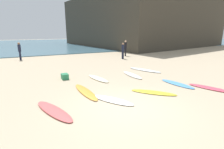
{
  "coord_description": "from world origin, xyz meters",
  "views": [
    {
      "loc": [
        -3.19,
        -5.2,
        2.83
      ],
      "look_at": [
        1.26,
        3.76,
        0.3
      ],
      "focal_mm": 27.73,
      "sensor_mm": 36.0,
      "label": 1
    }
  ],
  "objects": [
    {
      "name": "beach_cooler",
      "position": [
        -1.26,
        5.08,
        0.16
      ],
      "size": [
        0.39,
        0.52,
        0.33
      ],
      "primitive_type": "cube",
      "rotation": [
        0.0,
        0.0,
        4.73
      ],
      "color": "#287F51",
      "rests_on": "ground_plane"
    },
    {
      "name": "surfboard_7",
      "position": [
        0.53,
        4.19,
        0.04
      ],
      "size": [
        0.86,
        2.19,
        0.09
      ],
      "primitive_type": "ellipsoid",
      "rotation": [
        0.0,
        0.0,
        0.16
      ],
      "color": "#F1E8BE",
      "rests_on": "ground_plane"
    },
    {
      "name": "ground_plane",
      "position": [
        0.0,
        0.0,
        0.0
      ],
      "size": [
        120.0,
        120.0,
        0.0
      ],
      "primitive_type": "plane",
      "color": "tan"
    },
    {
      "name": "surfboard_0",
      "position": [
        4.92,
        -0.03,
        0.04
      ],
      "size": [
        1.17,
        2.19,
        0.08
      ],
      "primitive_type": "ellipsoid",
      "rotation": [
        0.0,
        0.0,
        0.33
      ],
      "color": "#E3485E",
      "rests_on": "ground_plane"
    },
    {
      "name": "beachgoer_mid",
      "position": [
        7.09,
        12.03,
        1.0
      ],
      "size": [
        0.37,
        0.37,
        1.78
      ],
      "rotation": [
        0.0,
        0.0,
        1.16
      ],
      "color": "black",
      "rests_on": "ground_plane"
    },
    {
      "name": "ocean_water",
      "position": [
        0.0,
        36.22,
        0.04
      ],
      "size": [
        120.0,
        40.0,
        0.08
      ],
      "primitive_type": "cube",
      "color": "#426675",
      "rests_on": "ground_plane"
    },
    {
      "name": "surfboard_1",
      "position": [
        -0.87,
        2.29,
        0.04
      ],
      "size": [
        0.61,
        2.61,
        0.08
      ],
      "primitive_type": "ellipsoid",
      "rotation": [
        0.0,
        0.0,
        3.19
      ],
      "color": "gold",
      "rests_on": "ground_plane"
    },
    {
      "name": "surfboard_8",
      "position": [
        -2.53,
        0.85,
        0.04
      ],
      "size": [
        1.27,
        2.39,
        0.08
      ],
      "primitive_type": "ellipsoid",
      "rotation": [
        0.0,
        0.0,
        0.33
      ],
      "color": "#DA5352",
      "rests_on": "ground_plane"
    },
    {
      "name": "surfboard_3",
      "position": [
        1.95,
        0.78,
        0.03
      ],
      "size": [
        1.8,
        1.87,
        0.07
      ],
      "primitive_type": "ellipsoid",
      "rotation": [
        0.0,
        0.0,
        3.9
      ],
      "color": "yellow",
      "rests_on": "ground_plane"
    },
    {
      "name": "surfboard_6",
      "position": [
        -0.18,
        0.81,
        0.04
      ],
      "size": [
        1.47,
        1.99,
        0.07
      ],
      "primitive_type": "ellipsoid",
      "rotation": [
        0.0,
        0.0,
        3.67
      ],
      "color": "white",
      "rests_on": "ground_plane"
    },
    {
      "name": "surfboard_5",
      "position": [
        4.47,
        4.82,
        0.04
      ],
      "size": [
        1.47,
        2.62,
        0.09
      ],
      "primitive_type": "ellipsoid",
      "rotation": [
        0.0,
        0.0,
        3.52
      ],
      "color": "white",
      "rests_on": "ground_plane"
    },
    {
      "name": "beachgoer_near",
      "position": [
        -3.76,
        14.17,
        0.98
      ],
      "size": [
        0.33,
        0.34,
        1.75
      ],
      "rotation": [
        0.0,
        0.0,
        4.53
      ],
      "color": "#191E33",
      "rests_on": "ground_plane"
    },
    {
      "name": "surfboard_2",
      "position": [
        2.85,
        4.01,
        0.04
      ],
      "size": [
        0.64,
        2.23,
        0.09
      ],
      "primitive_type": "ellipsoid",
      "rotation": [
        0.0,
        0.0,
        -0.05
      ],
      "color": "silver",
      "rests_on": "ground_plane"
    },
    {
      "name": "beachgoer_far",
      "position": [
        5.76,
        10.31,
        0.92
      ],
      "size": [
        0.39,
        0.39,
        1.65
      ],
      "rotation": [
        0.0,
        0.0,
        0.58
      ],
      "color": "#191E33",
      "rests_on": "ground_plane"
    },
    {
      "name": "surfboard_4",
      "position": [
        4.0,
        1.28,
        0.03
      ],
      "size": [
        0.75,
        2.1,
        0.07
      ],
      "primitive_type": "ellipsoid",
      "rotation": [
        0.0,
        0.0,
        0.1
      ],
      "color": "#4E94D9",
      "rests_on": "ground_plane"
    },
    {
      "name": "coastal_headland",
      "position": [
        18.84,
        25.97,
        4.43
      ],
      "size": [
        26.86,
        26.65,
        8.87
      ],
      "primitive_type": "cube",
      "rotation": [
        0.0,
        0.0,
        0.17
      ],
      "color": "#3D382D",
      "rests_on": "ground_plane"
    }
  ]
}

